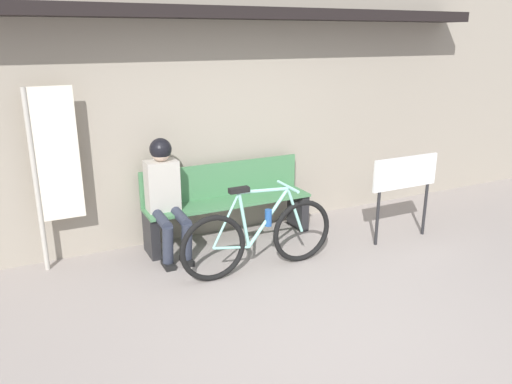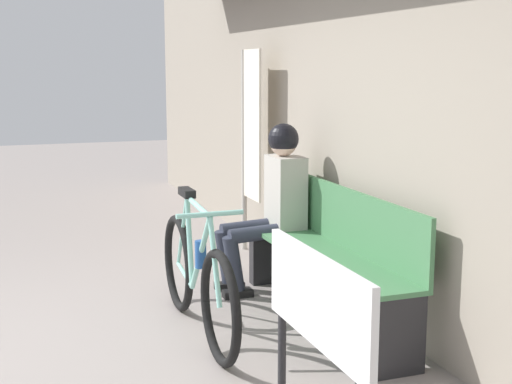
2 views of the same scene
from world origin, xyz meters
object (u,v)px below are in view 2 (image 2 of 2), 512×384
Objects in this scene: bicycle at (197,279)px; person_seated at (273,195)px; banner_pole at (250,134)px; park_bench_near at (330,257)px; signboard at (317,318)px.

person_seated is at bearing 132.08° from bicycle.
banner_pole reaches higher than bicycle.
signboard is (1.78, -0.92, 0.31)m from park_bench_near.
bicycle is at bearing -47.92° from person_seated.
banner_pole reaches higher than park_bench_near.
person_seated is 1.13m from banner_pole.
park_bench_near is at bearing 87.19° from bicycle.
park_bench_near is at bearing -2.17° from banner_pole.
signboard is (1.83, -0.02, 0.37)m from bicycle.
park_bench_near is 1.16× the size of bicycle.
person_seated is 0.69× the size of banner_pole.
person_seated reaches higher than park_bench_near.
banner_pole is at bearing 177.83° from park_bench_near.
bicycle is 0.91× the size of banner_pole.
person_seated is (-0.75, -0.12, 0.30)m from park_bench_near.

